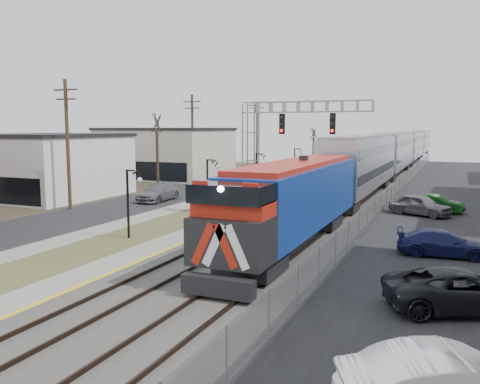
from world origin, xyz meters
The scene contains 19 objects.
street_west centered at (-11.50, 35.00, 0.02)m, with size 7.00×120.00×0.04m, color black.
sidewalk centered at (-7.00, 35.00, 0.04)m, with size 2.00×120.00×0.08m, color gray.
grass_median centered at (-4.00, 35.00, 0.03)m, with size 4.00×120.00×0.06m, color #484E29.
platform centered at (-1.00, 35.00, 0.12)m, with size 2.00×120.00×0.24m, color gray.
ballast_bed centered at (4.00, 35.00, 0.10)m, with size 8.00×120.00×0.20m, color #595651.
platform_edge centered at (-0.12, 35.00, 0.24)m, with size 0.24×120.00×0.01m, color gold.
track_near centered at (2.00, 35.00, 0.28)m, with size 1.58×120.00×0.15m.
track_far centered at (5.50, 35.00, 0.28)m, with size 1.58×120.00×0.15m.
train centered at (5.50, 66.01, 2.94)m, with size 3.00×108.65×5.33m.
signal_gantry centered at (1.22, 27.99, 5.59)m, with size 9.00×1.07×8.15m.
lampposts centered at (-4.00, 18.29, 2.00)m, with size 0.14×62.14×4.00m.
utility_poles centered at (-14.50, 25.00, 5.00)m, with size 0.28×80.28×10.00m.
fence centered at (8.20, 35.00, 0.80)m, with size 0.04×120.00×1.60m, color gray.
bare_trees centered at (-12.66, 38.91, 2.70)m, with size 12.30×42.30×5.95m.
car_lot_c centered at (13.58, 12.87, 0.74)m, with size 2.46×5.33×1.48m, color black.
car_lot_d centered at (12.74, 20.76, 0.64)m, with size 1.81×4.44×1.29m, color #15194B.
car_lot_e centered at (10.84, 32.69, 0.76)m, with size 1.79×4.45×1.52m, color slate.
car_lot_f centered at (11.88, 34.64, 0.64)m, with size 1.36×3.91×1.29m, color #0E4614.
car_street_b centered at (-10.54, 31.42, 0.74)m, with size 2.08×5.11×1.48m, color slate.
Camera 1 is at (13.20, -5.76, 6.38)m, focal length 38.00 mm.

